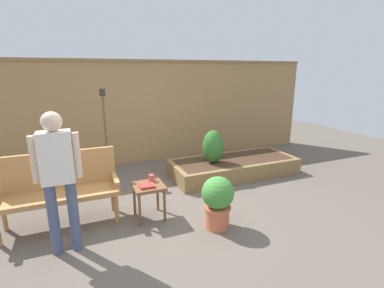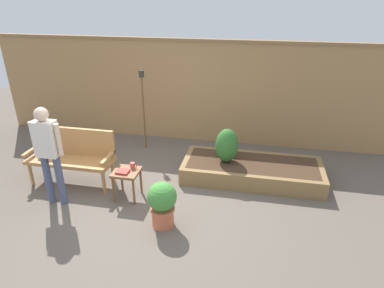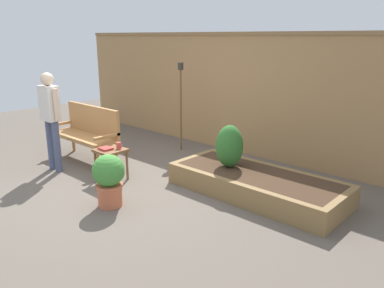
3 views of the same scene
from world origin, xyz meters
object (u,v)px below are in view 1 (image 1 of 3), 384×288
at_px(potted_boxwood, 218,200).
at_px(cup_on_table, 152,178).
at_px(person_by_bench, 58,172).
at_px(book_on_table, 147,186).
at_px(shrub_near_bench, 213,147).
at_px(tiki_torch, 104,117).
at_px(side_table, 149,191).
at_px(garden_bench, 58,184).

bearing_deg(potted_boxwood, cup_on_table, 134.97).
bearing_deg(person_by_bench, book_on_table, 16.56).
height_order(cup_on_table, potted_boxwood, potted_boxwood).
bearing_deg(person_by_bench, potted_boxwood, -6.79).
height_order(cup_on_table, shrub_near_bench, shrub_near_bench).
height_order(tiki_torch, person_by_bench, tiki_torch).
height_order(side_table, potted_boxwood, potted_boxwood).
xyz_separation_m(potted_boxwood, tiki_torch, (-1.06, 2.39, 0.74)).
distance_m(tiki_torch, person_by_bench, 2.30).
xyz_separation_m(side_table, tiki_torch, (-0.32, 1.83, 0.73)).
bearing_deg(side_table, person_by_bench, -161.00).
xyz_separation_m(garden_bench, shrub_near_bench, (2.54, 0.66, 0.06)).
bearing_deg(garden_bench, tiki_torch, 63.26).
xyz_separation_m(book_on_table, shrub_near_bench, (1.49, 1.04, 0.11)).
bearing_deg(shrub_near_bench, person_by_bench, -151.72).
height_order(potted_boxwood, tiki_torch, tiki_torch).
height_order(side_table, person_by_bench, person_by_bench).
distance_m(side_table, potted_boxwood, 0.93).
height_order(side_table, tiki_torch, tiki_torch).
relative_size(tiki_torch, person_by_bench, 1.05).
xyz_separation_m(side_table, book_on_table, (-0.03, -0.06, 0.10)).
height_order(potted_boxwood, shrub_near_bench, shrub_near_bench).
bearing_deg(garden_bench, book_on_table, -19.71).
relative_size(potted_boxwood, person_by_bench, 0.44).
bearing_deg(shrub_near_bench, tiki_torch, 154.34).
height_order(shrub_near_bench, person_by_bench, person_by_bench).
bearing_deg(garden_bench, side_table, -16.35).
xyz_separation_m(book_on_table, potted_boxwood, (0.77, -0.50, -0.11)).
relative_size(garden_bench, shrub_near_bench, 2.39).
height_order(cup_on_table, book_on_table, cup_on_table).
relative_size(potted_boxwood, tiki_torch, 0.42).
bearing_deg(person_by_bench, garden_bench, 95.22).
relative_size(side_table, cup_on_table, 4.30).
distance_m(book_on_table, shrub_near_bench, 1.81).
distance_m(potted_boxwood, tiki_torch, 2.72).
height_order(garden_bench, side_table, garden_bench).
relative_size(side_table, person_by_bench, 0.31).
bearing_deg(tiki_torch, potted_boxwood, -66.10).
distance_m(side_table, book_on_table, 0.12).
height_order(side_table, book_on_table, book_on_table).
distance_m(side_table, tiki_torch, 2.00).
xyz_separation_m(side_table, shrub_near_bench, (1.45, 0.98, 0.20)).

